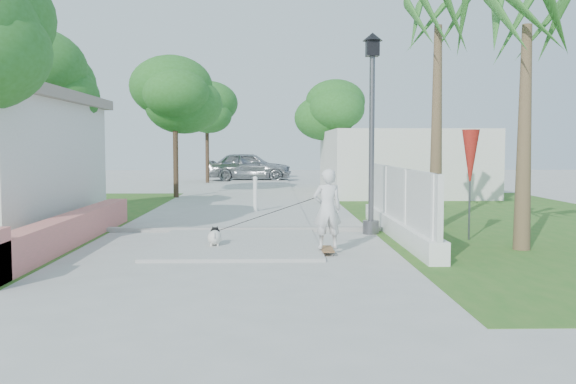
{
  "coord_description": "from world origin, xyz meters",
  "views": [
    {
      "loc": [
        0.7,
        -8.67,
        1.95
      ],
      "look_at": [
        0.99,
        3.29,
        1.1
      ],
      "focal_mm": 40.0,
      "sensor_mm": 36.0,
      "label": 1
    }
  ],
  "objects_px": {
    "street_lamp": "(372,125)",
    "patio_umbrella": "(470,159)",
    "parked_car": "(249,166)",
    "dog": "(215,237)",
    "skateboarder": "(276,214)",
    "bollard": "(255,193)"
  },
  "relations": [
    {
      "from": "dog",
      "to": "parked_car",
      "type": "distance_m",
      "value": 24.61
    },
    {
      "from": "dog",
      "to": "parked_car",
      "type": "bearing_deg",
      "value": 87.5
    },
    {
      "from": "street_lamp",
      "to": "parked_car",
      "type": "bearing_deg",
      "value": 98.82
    },
    {
      "from": "bollard",
      "to": "patio_umbrella",
      "type": "relative_size",
      "value": 0.47
    },
    {
      "from": "bollard",
      "to": "skateboarder",
      "type": "relative_size",
      "value": 0.46
    },
    {
      "from": "street_lamp",
      "to": "bollard",
      "type": "xyz_separation_m",
      "value": [
        -2.7,
        4.5,
        -1.84
      ]
    },
    {
      "from": "dog",
      "to": "patio_umbrella",
      "type": "bearing_deg",
      "value": 7.07
    },
    {
      "from": "dog",
      "to": "parked_car",
      "type": "xyz_separation_m",
      "value": [
        -0.21,
        24.6,
        0.6
      ]
    },
    {
      "from": "bollard",
      "to": "parked_car",
      "type": "height_order",
      "value": "parked_car"
    },
    {
      "from": "skateboarder",
      "to": "dog",
      "type": "relative_size",
      "value": 3.99
    },
    {
      "from": "street_lamp",
      "to": "bollard",
      "type": "relative_size",
      "value": 4.07
    },
    {
      "from": "patio_umbrella",
      "to": "parked_car",
      "type": "bearing_deg",
      "value": 102.89
    },
    {
      "from": "bollard",
      "to": "skateboarder",
      "type": "distance_m",
      "value": 6.76
    },
    {
      "from": "dog",
      "to": "street_lamp",
      "type": "bearing_deg",
      "value": 27.18
    },
    {
      "from": "skateboarder",
      "to": "patio_umbrella",
      "type": "bearing_deg",
      "value": -170.04
    },
    {
      "from": "street_lamp",
      "to": "dog",
      "type": "bearing_deg",
      "value": -149.84
    },
    {
      "from": "bollard",
      "to": "dog",
      "type": "bearing_deg",
      "value": -95.43
    },
    {
      "from": "street_lamp",
      "to": "bollard",
      "type": "height_order",
      "value": "street_lamp"
    },
    {
      "from": "skateboarder",
      "to": "dog",
      "type": "xyz_separation_m",
      "value": [
        -1.18,
        0.31,
        -0.47
      ]
    },
    {
      "from": "street_lamp",
      "to": "patio_umbrella",
      "type": "relative_size",
      "value": 1.93
    },
    {
      "from": "street_lamp",
      "to": "skateboarder",
      "type": "distance_m",
      "value": 3.55
    },
    {
      "from": "street_lamp",
      "to": "bollard",
      "type": "distance_m",
      "value": 5.56
    }
  ]
}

